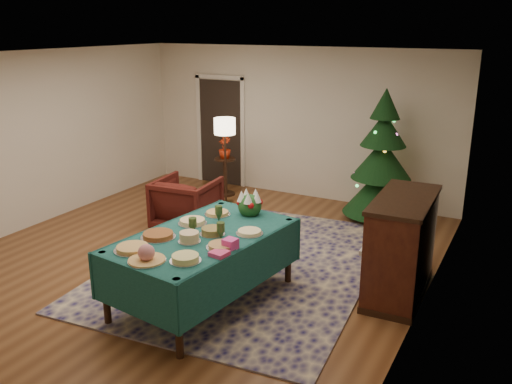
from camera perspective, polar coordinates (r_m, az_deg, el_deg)
The scene contains 26 objects.
room_shell at distance 6.94m, azimuth -7.55°, elevation 2.77°, with size 7.00×7.00×7.00m.
doorway at distance 10.69m, azimuth -3.74°, elevation 6.62°, with size 1.08×0.04×2.16m.
rug at distance 7.28m, azimuth -1.11°, elevation -7.59°, with size 3.20×4.20×0.02m, color #17144B.
buffet_table at distance 6.12m, azimuth -5.59°, elevation -5.91°, with size 1.53×2.29×0.83m.
platter_0 at distance 5.75m, azimuth -12.87°, elevation -5.81°, with size 0.39×0.39×0.05m.
platter_1 at distance 5.45m, azimuth -11.46°, elevation -6.51°, with size 0.38×0.38×0.18m.
platter_2 at distance 5.41m, azimuth -7.45°, elevation -6.95°, with size 0.31×0.31×0.07m.
platter_3 at distance 6.03m, azimuth -10.27°, elevation -4.51°, with size 0.39×0.39×0.06m.
platter_4 at distance 5.85m, azimuth -7.04°, elevation -4.76°, with size 0.25×0.25×0.11m.
platter_5 at distance 5.69m, azimuth -3.64°, elevation -5.69°, with size 0.33×0.33×0.05m.
platter_6 at distance 6.37m, azimuth -6.71°, elevation -3.13°, with size 0.34×0.34×0.06m.
platter_7 at distance 6.03m, azimuth -4.61°, elevation -4.16°, with size 0.28×0.28×0.08m.
platter_8 at distance 6.03m, azimuth -0.69°, elevation -4.27°, with size 0.30×0.30×0.05m.
platter_9 at distance 6.64m, azimuth -4.09°, elevation -2.25°, with size 0.32×0.32×0.05m.
goblet_0 at distance 6.40m, azimuth -3.94°, elevation -2.23°, with size 0.09×0.09×0.19m.
goblet_1 at distance 5.87m, azimuth -3.72°, elevation -4.05°, with size 0.09×0.09×0.19m.
goblet_2 at distance 6.04m, azimuth -6.68°, elevation -3.54°, with size 0.09×0.09×0.19m.
napkin_stack at distance 5.51m, azimuth -3.88°, elevation -6.47°, with size 0.17×0.17×0.04m, color #E94081.
gift_box at distance 5.64m, azimuth -2.72°, elevation -5.49°, with size 0.13×0.13×0.11m, color #EC41A5.
centerpiece at distance 6.60m, azimuth -0.66°, elevation -1.19°, with size 0.30×0.30×0.35m.
armchair at distance 8.43m, azimuth -7.31°, elevation -0.97°, with size 0.88×0.82×0.90m, color #41120D.
floor_lamp at distance 9.38m, azimuth -3.30°, elevation 6.38°, with size 0.37×0.37×1.53m.
side_table at distance 10.09m, azimuth -3.26°, elevation 1.57°, with size 0.39×0.39×0.70m.
potted_plant at distance 9.97m, azimuth -3.30°, elevation 4.18°, with size 0.22×0.40×0.22m, color #A6230B.
christmas_tree at distance 8.88m, azimuth 13.09°, elevation 3.09°, with size 1.42×1.42×2.13m.
piano at distance 6.55m, azimuth 15.00°, elevation -5.66°, with size 0.70×1.41×1.20m.
Camera 1 is at (3.93, -5.45, 3.08)m, focal length 38.00 mm.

